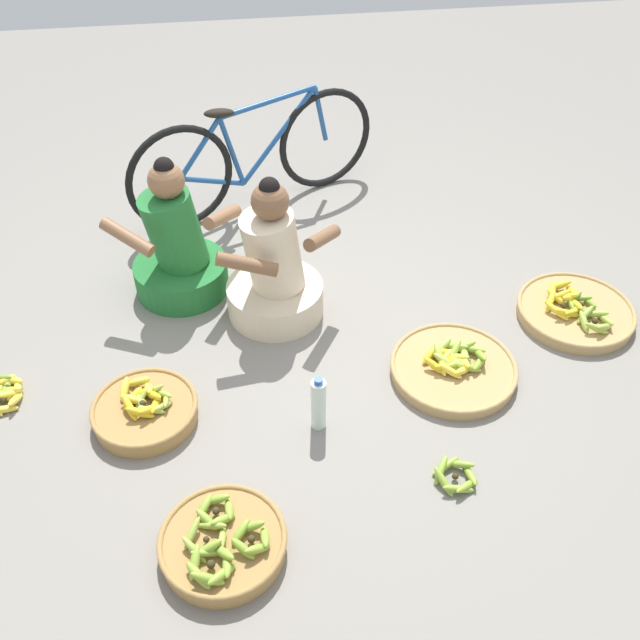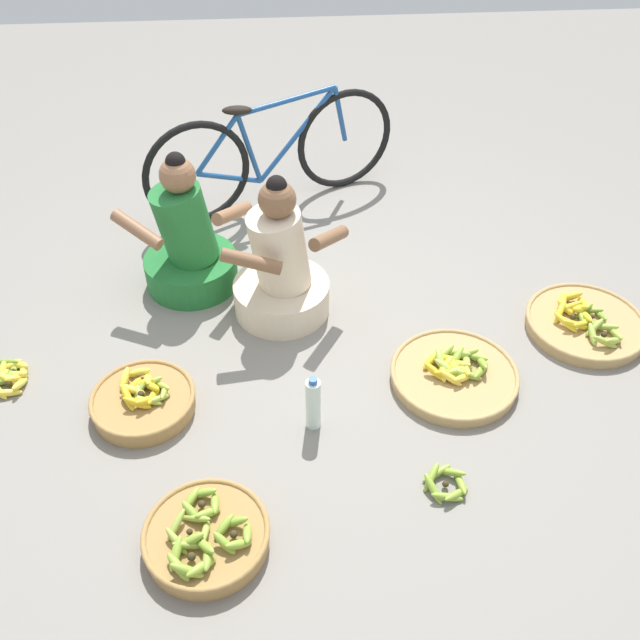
% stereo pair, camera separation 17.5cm
% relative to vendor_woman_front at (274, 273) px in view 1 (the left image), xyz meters
% --- Properties ---
extents(ground_plane, '(10.00, 10.00, 0.00)m').
position_rel_vendor_woman_front_xyz_m(ground_plane, '(0.17, -0.30, -0.27)').
color(ground_plane, gray).
extents(vendor_woman_front, '(0.67, 0.52, 0.83)m').
position_rel_vendor_woman_front_xyz_m(vendor_woman_front, '(0.00, 0.00, 0.00)').
color(vendor_woman_front, beige).
rests_on(vendor_woman_front, ground).
extents(vendor_woman_behind, '(0.74, 0.54, 0.83)m').
position_rel_vendor_woman_front_xyz_m(vendor_woman_behind, '(-0.50, 0.28, -0.00)').
color(vendor_woman_behind, '#237233').
rests_on(vendor_woman_behind, ground).
extents(bicycle_leaning, '(1.60, 0.67, 0.73)m').
position_rel_vendor_woman_front_xyz_m(bicycle_leaning, '(-0.01, 1.10, 0.09)').
color(bicycle_leaning, black).
rests_on(bicycle_leaning, ground).
extents(banana_basket_mid_right, '(0.51, 0.51, 0.16)m').
position_rel_vendor_woman_front_xyz_m(banana_basket_mid_right, '(-0.35, -1.42, -0.21)').
color(banana_basket_mid_right, '#A87F47').
rests_on(banana_basket_mid_right, ground).
extents(banana_basket_back_center, '(0.49, 0.49, 0.16)m').
position_rel_vendor_woman_front_xyz_m(banana_basket_back_center, '(-0.68, -0.67, -0.21)').
color(banana_basket_back_center, '#A87F47').
rests_on(banana_basket_back_center, ground).
extents(banana_basket_front_center, '(0.63, 0.63, 0.14)m').
position_rel_vendor_woman_front_xyz_m(banana_basket_front_center, '(0.83, -0.60, -0.23)').
color(banana_basket_front_center, tan).
rests_on(banana_basket_front_center, ground).
extents(banana_basket_near_bicycle, '(0.63, 0.63, 0.14)m').
position_rel_vendor_woman_front_xyz_m(banana_basket_near_bicycle, '(1.60, -0.28, -0.23)').
color(banana_basket_near_bicycle, tan).
rests_on(banana_basket_near_bicycle, ground).
extents(loose_bananas_near_vendor, '(0.21, 0.21, 0.09)m').
position_rel_vendor_woman_front_xyz_m(loose_bananas_near_vendor, '(0.65, -1.22, -0.24)').
color(loose_bananas_near_vendor, '#8CAD38').
rests_on(loose_bananas_near_vendor, ground).
extents(loose_bananas_front_right, '(0.28, 0.29, 0.08)m').
position_rel_vendor_woman_front_xyz_m(loose_bananas_front_right, '(-1.38, -0.43, -0.24)').
color(loose_bananas_front_right, yellow).
rests_on(loose_bananas_front_right, ground).
extents(water_bottle, '(0.07, 0.07, 0.31)m').
position_rel_vendor_woman_front_xyz_m(water_bottle, '(0.11, -0.83, -0.12)').
color(water_bottle, silver).
rests_on(water_bottle, ground).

